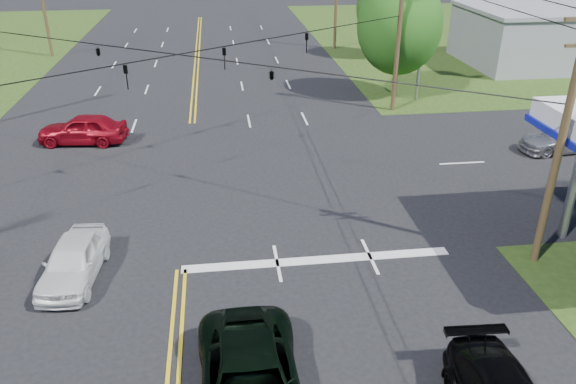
{
  "coord_description": "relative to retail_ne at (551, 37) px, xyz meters",
  "views": [
    {
      "loc": [
        1.68,
        -13.27,
        11.53
      ],
      "look_at": [
        4.15,
        6.0,
        1.91
      ],
      "focal_mm": 35.0,
      "sensor_mm": 36.0,
      "label": 1
    }
  ],
  "objects": [
    {
      "name": "ground",
      "position": [
        -30.0,
        -20.0,
        -2.2
      ],
      "size": [
        280.0,
        280.0,
        0.0
      ],
      "primitive_type": "plane",
      "color": "black",
      "rests_on": "ground"
    },
    {
      "name": "grass_ne",
      "position": [
        5.0,
        12.0,
        -2.2
      ],
      "size": [
        46.0,
        48.0,
        0.03
      ],
      "primitive_type": "cube",
      "color": "#243C13",
      "rests_on": "ground"
    },
    {
      "name": "stop_bar",
      "position": [
        -25.0,
        -28.0,
        -2.2
      ],
      "size": [
        10.0,
        0.5,
        0.02
      ],
      "primitive_type": "cube",
      "color": "silver",
      "rests_on": "ground"
    },
    {
      "name": "retail_ne",
      "position": [
        0.0,
        0.0,
        0.0
      ],
      "size": [
        14.0,
        10.0,
        4.4
      ],
      "primitive_type": "cube",
      "color": "gray",
      "rests_on": "ground"
    },
    {
      "name": "pole_se",
      "position": [
        -17.0,
        -29.0,
        2.72
      ],
      "size": [
        1.6,
        0.28,
        9.5
      ],
      "color": "#40321B",
      "rests_on": "ground"
    },
    {
      "name": "pole_ne",
      "position": [
        -17.0,
        -11.0,
        2.72
      ],
      "size": [
        1.6,
        0.28,
        9.5
      ],
      "color": "#40321B",
      "rests_on": "ground"
    },
    {
      "name": "span_wire_signals",
      "position": [
        -30.0,
        -20.0,
        3.8
      ],
      "size": [
        26.0,
        18.0,
        1.13
      ],
      "color": "black",
      "rests_on": "ground"
    },
    {
      "name": "tree_right_a",
      "position": [
        -16.0,
        -8.0,
        2.67
      ],
      "size": [
        5.7,
        5.7,
        8.18
      ],
      "color": "#40321B",
      "rests_on": "ground"
    },
    {
      "name": "tree_right_b",
      "position": [
        -13.5,
        4.0,
        2.02
      ],
      "size": [
        4.94,
        4.94,
        7.09
      ],
      "color": "#40321B",
      "rests_on": "ground"
    },
    {
      "name": "pickup_white",
      "position": [
        -33.65,
        -28.0,
        -1.47
      ],
      "size": [
        2.1,
        4.41,
        1.46
      ],
      "primitive_type": "imported",
      "rotation": [
        0.0,
        0.0,
        -0.09
      ],
      "color": "white",
      "rests_on": "ground"
    },
    {
      "name": "sedan_red",
      "position": [
        -35.93,
        -14.5,
        -1.38
      ],
      "size": [
        5.01,
        2.49,
        1.64
      ],
      "primitive_type": "imported",
      "rotation": [
        0.0,
        0.0,
        -1.69
      ],
      "color": "maroon",
      "rests_on": "ground"
    },
    {
      "name": "sedan_far",
      "position": [
        -9.98,
        -19.0,
        -1.52
      ],
      "size": [
        4.86,
        2.3,
        1.37
      ],
      "primitive_type": "imported",
      "rotation": [
        0.0,
        0.0,
        -1.49
      ],
      "color": "#9C9CA1",
      "rests_on": "ground"
    },
    {
      "name": "polesign_ne",
      "position": [
        -14.66,
        -8.85,
        4.4
      ],
      "size": [
        2.32,
        0.42,
        8.41
      ],
      "color": "#A5A5AA",
      "rests_on": "ground"
    }
  ]
}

